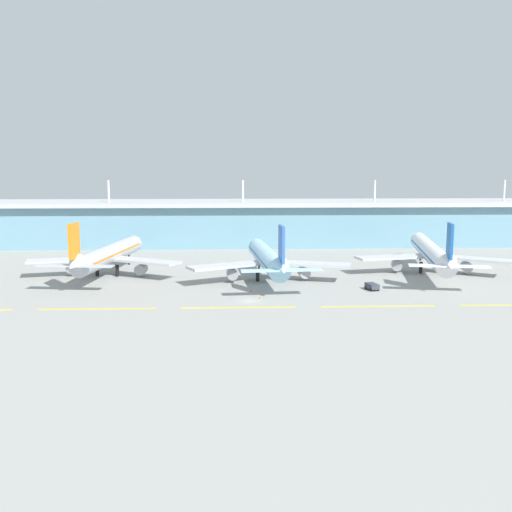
{
  "coord_description": "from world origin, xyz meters",
  "views": [
    {
      "loc": [
        -4.38,
        -144.76,
        33.78
      ],
      "look_at": [
        2.63,
        29.74,
        7.0
      ],
      "focal_mm": 41.1,
      "sensor_mm": 36.0,
      "label": 1
    }
  ],
  "objects_px": {
    "safety_cone_nose_front": "(251,290)",
    "airliner_middle": "(268,259)",
    "airliner_near": "(108,255)",
    "airliner_far": "(431,253)",
    "pushback_tug": "(372,286)",
    "safety_cone_left_wingtip": "(260,297)"
  },
  "relations": [
    {
      "from": "airliner_middle",
      "to": "airliner_far",
      "type": "relative_size",
      "value": 0.83
    },
    {
      "from": "airliner_far",
      "to": "safety_cone_left_wingtip",
      "type": "xyz_separation_m",
      "value": [
        -56.5,
        -35.39,
        -6.11
      ]
    },
    {
      "from": "safety_cone_nose_front",
      "to": "airliner_near",
      "type": "bearing_deg",
      "value": 149.2
    },
    {
      "from": "airliner_far",
      "to": "pushback_tug",
      "type": "distance_m",
      "value": 36.48
    },
    {
      "from": "airliner_far",
      "to": "safety_cone_left_wingtip",
      "type": "distance_m",
      "value": 66.95
    },
    {
      "from": "airliner_middle",
      "to": "safety_cone_left_wingtip",
      "type": "distance_m",
      "value": 25.73
    },
    {
      "from": "airliner_near",
      "to": "pushback_tug",
      "type": "relative_size",
      "value": 12.56
    },
    {
      "from": "airliner_near",
      "to": "airliner_far",
      "type": "relative_size",
      "value": 0.86
    },
    {
      "from": "airliner_far",
      "to": "safety_cone_left_wingtip",
      "type": "relative_size",
      "value": 102.1
    },
    {
      "from": "safety_cone_left_wingtip",
      "to": "airliner_near",
      "type": "bearing_deg",
      "value": 142.9
    },
    {
      "from": "airliner_near",
      "to": "safety_cone_left_wingtip",
      "type": "distance_m",
      "value": 57.73
    },
    {
      "from": "airliner_middle",
      "to": "pushback_tug",
      "type": "relative_size",
      "value": 12.13
    },
    {
      "from": "airliner_far",
      "to": "safety_cone_nose_front",
      "type": "distance_m",
      "value": 64.69
    },
    {
      "from": "safety_cone_left_wingtip",
      "to": "pushback_tug",
      "type": "bearing_deg",
      "value": 16.76
    },
    {
      "from": "airliner_near",
      "to": "airliner_far",
      "type": "distance_m",
      "value": 102.29
    },
    {
      "from": "airliner_near",
      "to": "pushback_tug",
      "type": "bearing_deg",
      "value": -18.06
    },
    {
      "from": "safety_cone_nose_front",
      "to": "airliner_middle",
      "type": "bearing_deg",
      "value": 71.27
    },
    {
      "from": "safety_cone_left_wingtip",
      "to": "safety_cone_nose_front",
      "type": "relative_size",
      "value": 1.0
    },
    {
      "from": "airliner_far",
      "to": "safety_cone_nose_front",
      "type": "relative_size",
      "value": 102.1
    },
    {
      "from": "airliner_far",
      "to": "pushback_tug",
      "type": "height_order",
      "value": "airliner_far"
    },
    {
      "from": "airliner_middle",
      "to": "pushback_tug",
      "type": "bearing_deg",
      "value": -28.7
    },
    {
      "from": "airliner_middle",
      "to": "airliner_far",
      "type": "bearing_deg",
      "value": 11.32
    }
  ]
}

